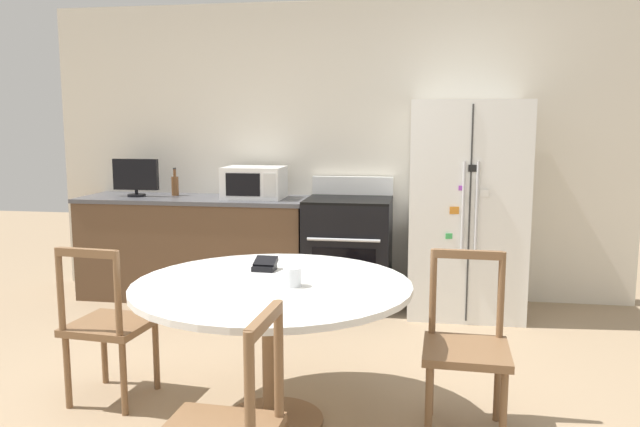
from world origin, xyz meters
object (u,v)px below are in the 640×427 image
counter_bottle (175,185)px  wallet (265,265)px  microwave (254,183)px  dining_chair_right (466,348)px  oven_range (348,251)px  dining_chair_left (108,326)px  refrigerator (466,208)px  countertop_tv (136,176)px  candle_glass (292,278)px

counter_bottle → wallet: bearing=-56.6°
microwave → dining_chair_right: microwave is taller
oven_range → microwave: (-0.83, 0.04, 0.57)m
oven_range → dining_chair_left: size_ratio=1.20×
refrigerator → counter_bottle: size_ratio=6.89×
refrigerator → microwave: bearing=177.2°
countertop_tv → counter_bottle: size_ratio=1.65×
oven_range → dining_chair_left: bearing=-117.8°
oven_range → countertop_tv: (-1.91, 0.01, 0.61)m
candle_glass → wallet: candle_glass is taller
microwave → dining_chair_right: bearing=-52.2°
dining_chair_left → refrigerator: bearing=49.8°
oven_range → dining_chair_left: 2.35m
dining_chair_left → microwave: bearing=88.0°
microwave → dining_chair_left: 2.22m
counter_bottle → microwave: bearing=-6.4°
countertop_tv → dining_chair_left: countertop_tv is taller
refrigerator → oven_range: 1.04m
candle_glass → wallet: (-0.22, 0.31, -0.01)m
countertop_tv → counter_bottle: countertop_tv is taller
countertop_tv → dining_chair_right: (2.75, -2.12, -0.65)m
refrigerator → dining_chair_right: size_ratio=1.91×
oven_range → counter_bottle: size_ratio=4.32×
microwave → wallet: microwave is taller
refrigerator → candle_glass: refrigerator is taller
oven_range → dining_chair_right: 2.28m
candle_glass → countertop_tv: bearing=130.0°
countertop_tv → wallet: bearing=-49.2°
dining_chair_right → microwave: bearing=-50.1°
microwave → candle_glass: 2.44m
microwave → oven_range: bearing=-3.0°
wallet → oven_range: bearing=83.1°
counter_bottle → candle_glass: 2.86m
counter_bottle → candle_glass: size_ratio=2.69×
refrigerator → countertop_tv: refrigerator is taller
oven_range → refrigerator: bearing=-2.6°
oven_range → microwave: microwave is taller
counter_bottle → dining_chair_left: size_ratio=0.28×
countertop_tv → candle_glass: (1.89, -2.25, -0.29)m
dining_chair_right → candle_glass: dining_chair_right is taller
oven_range → dining_chair_right: oven_range is taller
counter_bottle → dining_chair_left: (0.50, -2.21, -0.56)m
counter_bottle → dining_chair_left: 2.33m
dining_chair_right → candle_glass: bearing=10.7°
dining_chair_left → counter_bottle: bearing=107.8°
microwave → countertop_tv: (-1.08, -0.04, 0.04)m
oven_range → countertop_tv: size_ratio=2.62×
microwave → counter_bottle: bearing=173.6°
microwave → wallet: size_ratio=3.87×
microwave → countertop_tv: size_ratio=1.24×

